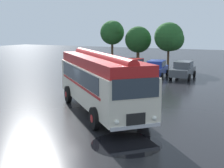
% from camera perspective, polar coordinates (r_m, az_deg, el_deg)
% --- Properties ---
extents(ground_plane, '(120.00, 120.00, 0.00)m').
position_cam_1_polar(ground_plane, '(18.74, -3.84, -4.79)').
color(ground_plane, black).
extents(vintage_bus, '(9.05, 8.66, 3.49)m').
position_cam_1_polar(vintage_bus, '(18.04, -2.15, 0.80)').
color(vintage_bus, silver).
rests_on(vintage_bus, ground).
extents(car_near_left, '(2.31, 4.36, 1.66)m').
position_cam_1_polar(car_near_left, '(33.45, 3.74, 3.25)').
color(car_near_left, maroon).
rests_on(car_near_left, ground).
extents(car_mid_left, '(2.30, 4.36, 1.66)m').
position_cam_1_polar(car_mid_left, '(31.75, 8.07, 2.81)').
color(car_mid_left, navy).
rests_on(car_mid_left, ground).
extents(car_mid_right, '(2.07, 4.26, 1.66)m').
position_cam_1_polar(car_mid_right, '(31.39, 12.87, 2.57)').
color(car_mid_right, '#4C5156').
rests_on(car_mid_right, ground).
extents(tree_far_left, '(3.16, 3.15, 5.89)m').
position_cam_1_polar(tree_far_left, '(41.19, 0.13, 9.50)').
color(tree_far_left, '#4C3823').
rests_on(tree_far_left, ground).
extents(tree_left_of_centre, '(3.34, 3.34, 5.13)m').
position_cam_1_polar(tree_left_of_centre, '(40.12, 4.81, 8.00)').
color(tree_left_of_centre, '#4C3823').
rests_on(tree_left_of_centre, ground).
extents(tree_centre, '(3.67, 3.51, 5.60)m').
position_cam_1_polar(tree_centre, '(38.56, 10.57, 8.31)').
color(tree_centre, '#4C3823').
rests_on(tree_centre, ground).
extents(puddle_patch, '(3.01, 3.01, 0.01)m').
position_cam_1_polar(puddle_patch, '(13.40, 2.63, -10.90)').
color(puddle_patch, black).
rests_on(puddle_patch, ground).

